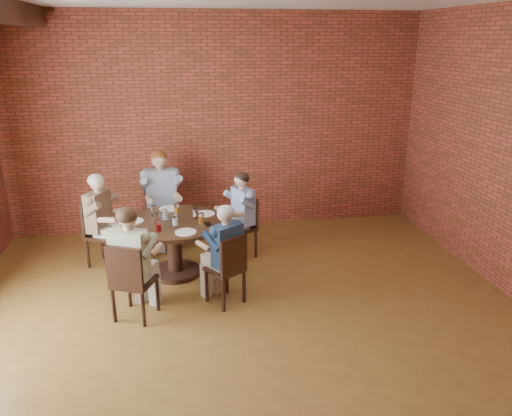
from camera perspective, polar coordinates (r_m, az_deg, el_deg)
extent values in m
plane|color=brown|center=(5.32, -0.31, -15.39)|extent=(7.00, 7.00, 0.00)
plane|color=brown|center=(7.97, -4.54, 9.48)|extent=(7.00, 0.00, 7.00)
cylinder|color=black|center=(6.81, -9.14, -7.16)|extent=(0.67, 0.67, 0.06)
cylinder|color=black|center=(6.68, -9.28, -4.70)|extent=(0.19, 0.19, 0.64)
cylinder|color=#352213|center=(6.54, -9.45, -1.68)|extent=(1.34, 1.34, 0.05)
cube|color=black|center=(7.09, -1.83, -2.33)|extent=(0.50, 0.50, 0.04)
cube|color=black|center=(7.09, -0.68, -0.26)|extent=(0.19, 0.36, 0.44)
cylinder|color=black|center=(7.23, -3.57, -3.86)|extent=(0.04, 0.04, 0.41)
cylinder|color=black|center=(6.97, -2.23, -4.71)|extent=(0.04, 0.04, 0.41)
cylinder|color=black|center=(7.38, -1.42, -3.33)|extent=(0.04, 0.04, 0.41)
cylinder|color=black|center=(7.13, -0.03, -4.14)|extent=(0.04, 0.04, 0.41)
cube|color=black|center=(7.69, -10.59, -0.92)|extent=(0.53, 0.53, 0.04)
cube|color=black|center=(7.81, -10.92, 1.59)|extent=(0.47, 0.10, 0.54)
cylinder|color=black|center=(7.56, -11.83, -3.18)|extent=(0.04, 0.04, 0.41)
cylinder|color=black|center=(7.61, -8.76, -2.86)|extent=(0.04, 0.04, 0.41)
cylinder|color=black|center=(7.94, -12.15, -2.11)|extent=(0.04, 0.04, 0.41)
cylinder|color=black|center=(7.99, -9.23, -1.82)|extent=(0.04, 0.04, 0.41)
cube|color=black|center=(7.14, -16.93, -3.01)|extent=(0.54, 0.54, 0.04)
cube|color=black|center=(7.16, -18.35, -0.97)|extent=(0.21, 0.38, 0.46)
cylinder|color=black|center=(7.01, -16.32, -5.39)|extent=(0.04, 0.04, 0.41)
cylinder|color=black|center=(7.27, -14.89, -4.34)|extent=(0.04, 0.04, 0.41)
cylinder|color=black|center=(7.19, -18.66, -5.00)|extent=(0.04, 0.04, 0.41)
cylinder|color=black|center=(7.45, -17.18, -4.00)|extent=(0.04, 0.04, 0.41)
cube|color=black|center=(5.75, -13.72, -8.19)|extent=(0.55, 0.55, 0.04)
cube|color=black|center=(5.49, -14.84, -6.63)|extent=(0.40, 0.21, 0.47)
cylinder|color=black|center=(5.92, -11.21, -9.64)|extent=(0.04, 0.04, 0.41)
cylinder|color=black|center=(6.07, -14.28, -9.12)|extent=(0.04, 0.04, 0.41)
cylinder|color=black|center=(5.64, -12.76, -11.26)|extent=(0.04, 0.04, 0.41)
cylinder|color=black|center=(5.80, -15.95, -10.66)|extent=(0.04, 0.04, 0.41)
cube|color=black|center=(5.88, -3.58, -6.98)|extent=(0.52, 0.52, 0.04)
cube|color=black|center=(5.67, -2.55, -5.41)|extent=(0.33, 0.24, 0.43)
cylinder|color=black|center=(6.18, -3.35, -7.97)|extent=(0.04, 0.04, 0.41)
cylinder|color=black|center=(6.01, -5.66, -8.86)|extent=(0.04, 0.04, 0.41)
cylinder|color=black|center=(5.97, -1.40, -8.97)|extent=(0.04, 0.04, 0.41)
cylinder|color=black|center=(5.79, -3.74, -9.94)|extent=(0.04, 0.04, 0.41)
cylinder|color=white|center=(6.72, -5.84, -0.65)|extent=(0.26, 0.26, 0.01)
cylinder|color=white|center=(6.99, -9.94, -0.07)|extent=(0.26, 0.26, 0.01)
cylinder|color=white|center=(6.60, -13.84, -1.49)|extent=(0.26, 0.26, 0.01)
cylinder|color=white|center=(6.12, -8.04, -2.75)|extent=(0.26, 0.26, 0.01)
cylinder|color=white|center=(6.56, -6.92, -0.62)|extent=(0.07, 0.07, 0.14)
cylinder|color=white|center=(6.77, -9.05, -0.08)|extent=(0.07, 0.07, 0.14)
cylinder|color=white|center=(6.75, -11.62, -0.31)|extent=(0.07, 0.07, 0.14)
cylinder|color=white|center=(6.57, -10.38, -0.75)|extent=(0.07, 0.07, 0.14)
cylinder|color=white|center=(6.46, -11.20, -1.16)|extent=(0.07, 0.07, 0.14)
cylinder|color=white|center=(6.21, -11.11, -1.98)|extent=(0.07, 0.07, 0.14)
cylinder|color=white|center=(6.36, -9.23, -1.37)|extent=(0.07, 0.07, 0.14)
cylinder|color=white|center=(6.37, -6.28, -1.19)|extent=(0.07, 0.07, 0.14)
cube|color=black|center=(6.35, -5.52, -1.85)|extent=(0.10, 0.16, 0.01)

